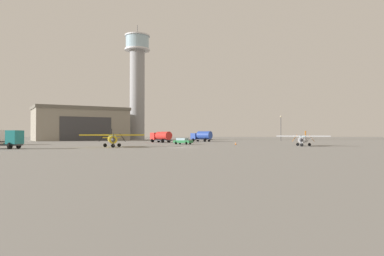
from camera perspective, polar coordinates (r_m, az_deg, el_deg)
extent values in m
plane|color=gray|center=(57.18, -2.20, -3.25)|extent=(400.00, 400.00, 0.00)
cylinder|color=gray|center=(136.82, -9.11, 5.45)|extent=(5.77, 5.77, 35.12)
cylinder|color=silver|center=(139.95, -9.09, 12.74)|extent=(9.82, 9.82, 0.60)
cylinder|color=#99B7C6|center=(140.62, -9.08, 13.82)|extent=(9.03, 9.03, 4.88)
cylinder|color=silver|center=(141.34, -9.08, 14.88)|extent=(9.82, 9.82, 0.50)
cylinder|color=#38383D|center=(141.97, -9.08, 15.75)|extent=(0.16, 0.16, 4.00)
cube|color=gray|center=(124.78, -18.05, 0.42)|extent=(34.08, 28.82, 10.41)
cube|color=#625C52|center=(125.05, -18.03, 3.03)|extent=(34.90, 29.64, 1.00)
cube|color=#38383A|center=(116.91, -17.19, -0.13)|extent=(14.46, 8.35, 7.81)
cylinder|color=gold|center=(60.08, -13.14, -1.87)|extent=(2.99, 6.79, 1.33)
cone|color=#38383D|center=(56.49, -12.97, -1.93)|extent=(1.14, 1.17, 0.93)
cube|color=#38383D|center=(56.49, -12.97, -1.93)|extent=(0.12, 0.09, 2.03)
cube|color=gold|center=(59.75, -13.12, -1.14)|extent=(10.74, 4.28, 0.21)
cylinder|color=black|center=(59.70, -14.77, -1.56)|extent=(1.04, 0.35, 1.45)
cylinder|color=black|center=(59.86, -11.49, -1.57)|extent=(1.04, 0.35, 1.45)
cube|color=#99B7C6|center=(58.79, -13.08, -1.54)|extent=(1.33, 1.41, 0.75)
cone|color=gold|center=(63.66, -13.29, -1.73)|extent=(1.34, 1.70, 0.99)
cube|color=black|center=(63.66, -13.28, -0.96)|extent=(0.42, 1.17, 1.82)
cube|color=gold|center=(63.66, -13.29, -1.58)|extent=(3.35, 1.75, 0.11)
cylinder|color=black|center=(57.54, -13.03, -2.90)|extent=(0.67, 0.33, 0.64)
cylinder|color=black|center=(60.27, -14.27, -2.80)|extent=(0.67, 0.33, 0.64)
cylinder|color=black|center=(60.38, -12.04, -2.81)|extent=(0.67, 0.33, 0.64)
cylinder|color=#B7BABF|center=(66.95, 18.05, -1.88)|extent=(3.68, 5.87, 1.18)
cone|color=#38383D|center=(63.77, 17.70, -1.93)|extent=(1.12, 1.14, 0.83)
cube|color=#38383D|center=(63.77, 17.70, -1.93)|extent=(0.11, 0.09, 1.81)
cube|color=#B7BABF|center=(66.66, 18.02, -1.29)|extent=(9.21, 5.48, 0.19)
cylinder|color=orange|center=(66.87, 16.72, -1.63)|extent=(0.88, 0.48, 1.30)
cylinder|color=orange|center=(66.49, 19.33, -1.62)|extent=(0.88, 0.48, 1.30)
cube|color=#99B7C6|center=(65.81, 17.93, -1.61)|extent=(1.31, 1.36, 0.67)
cone|color=#B7BABF|center=(70.13, 18.38, -1.75)|extent=(1.39, 1.59, 0.89)
cube|color=orange|center=(70.13, 18.37, -1.13)|extent=(0.56, 0.99, 1.62)
cube|color=#B7BABF|center=(70.13, 18.38, -1.64)|extent=(2.95, 2.03, 0.10)
cylinder|color=black|center=(64.70, 17.81, -2.69)|extent=(0.58, 0.39, 0.57)
cylinder|color=black|center=(67.30, 17.19, -2.62)|extent=(0.58, 0.39, 0.57)
cylinder|color=black|center=(67.04, 18.97, -2.62)|extent=(0.58, 0.39, 0.57)
cube|color=#38383D|center=(59.30, -29.02, -2.45)|extent=(5.70, 2.55, 0.24)
cube|color=teal|center=(58.16, -27.41, -1.36)|extent=(1.82, 2.53, 2.05)
cube|color=#99B7C6|center=(57.76, -26.82, -0.97)|extent=(0.33, 2.00, 1.03)
cylinder|color=black|center=(59.10, -26.90, -2.59)|extent=(0.40, 1.03, 1.00)
cylinder|color=black|center=(57.33, -28.05, -2.63)|extent=(0.40, 1.03, 1.00)
cube|color=#38383D|center=(99.19, 1.61, -1.93)|extent=(6.16, 5.30, 0.24)
cube|color=#2847A8|center=(100.42, 0.56, -1.36)|extent=(2.91, 3.09, 1.72)
cube|color=#99B7C6|center=(100.88, 0.18, -1.16)|extent=(1.36, 1.81, 0.86)
cylinder|color=#2847A8|center=(98.62, 2.09, -1.20)|extent=(4.68, 4.30, 2.30)
cylinder|color=black|center=(99.46, 0.21, -2.00)|extent=(0.81, 0.97, 1.00)
cylinder|color=black|center=(101.35, 0.96, -1.98)|extent=(0.81, 0.97, 1.00)
cylinder|color=black|center=(97.21, 2.13, -2.02)|extent=(0.81, 0.97, 1.00)
cylinder|color=black|center=(99.15, 2.86, -2.00)|extent=(0.81, 0.97, 1.00)
cube|color=white|center=(82.31, -28.18, -1.28)|extent=(2.69, 2.70, 1.86)
cube|color=#99B7C6|center=(82.53, -27.69, -1.02)|extent=(1.39, 1.40, 0.93)
cylinder|color=black|center=(83.27, -28.43, -2.08)|extent=(0.90, 0.90, 1.00)
cylinder|color=black|center=(81.35, -28.01, -2.11)|extent=(0.90, 0.90, 1.00)
cube|color=#38383D|center=(89.64, -5.18, -2.03)|extent=(5.82, 6.45, 0.24)
cube|color=red|center=(91.66, -6.10, -1.35)|extent=(2.95, 2.92, 1.85)
cube|color=#99B7C6|center=(92.41, -6.42, -1.12)|extent=(1.50, 1.28, 0.93)
cylinder|color=red|center=(88.72, -4.76, -1.28)|extent=(4.64, 4.95, 2.11)
cylinder|color=black|center=(91.05, -6.59, -2.08)|extent=(0.94, 0.85, 1.00)
cylinder|color=black|center=(92.19, -5.56, -2.07)|extent=(0.94, 0.85, 1.00)
cylinder|color=black|center=(87.37, -4.92, -2.13)|extent=(0.94, 0.85, 1.00)
cylinder|color=black|center=(88.56, -3.87, -2.12)|extent=(0.94, 0.85, 1.00)
cube|color=#287A42|center=(74.07, -1.49, -2.27)|extent=(4.34, 3.63, 0.55)
cube|color=#99B7C6|center=(74.17, -1.62, -1.87)|extent=(2.75, 2.54, 0.50)
cylinder|color=black|center=(74.06, -0.29, -2.49)|extent=(0.49, 0.64, 0.64)
cylinder|color=black|center=(72.69, -0.95, -2.51)|extent=(0.49, 0.64, 0.64)
cylinder|color=black|center=(75.48, -2.01, -2.46)|extent=(0.49, 0.64, 0.64)
cylinder|color=black|center=(74.13, -2.69, -2.48)|extent=(0.49, 0.64, 0.64)
cylinder|color=#38383D|center=(112.37, 14.58, -0.17)|extent=(0.18, 0.18, 7.57)
sphere|color=#F9E5B2|center=(112.50, 14.57, 1.87)|extent=(0.44, 0.44, 0.44)
cube|color=black|center=(71.03, 7.28, -2.79)|extent=(0.36, 0.36, 0.04)
cone|color=orange|center=(71.02, 7.28, -2.55)|extent=(0.30, 0.30, 0.55)
cylinder|color=white|center=(71.02, 7.28, -2.53)|extent=(0.21, 0.21, 0.08)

